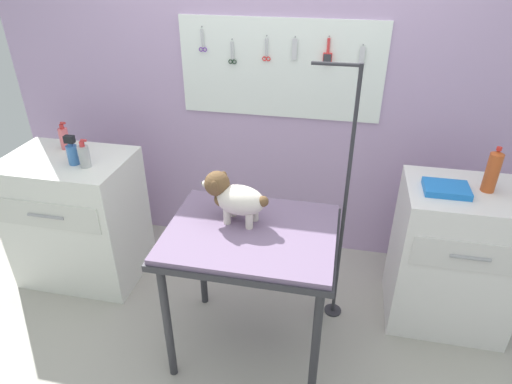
% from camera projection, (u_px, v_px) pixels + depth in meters
% --- Properties ---
extents(ground, '(4.40, 4.00, 0.04)m').
position_uv_depth(ground, '(237.00, 368.00, 2.52)').
color(ground, '#A8A499').
extents(rear_wall_panel, '(4.00, 0.11, 2.30)m').
position_uv_depth(rear_wall_panel, '(278.00, 101.00, 3.03)').
color(rear_wall_panel, '#B598C2').
rests_on(rear_wall_panel, ground).
extents(grooming_table, '(0.89, 0.70, 0.83)m').
position_uv_depth(grooming_table, '(251.00, 244.00, 2.29)').
color(grooming_table, '#2D2D33').
rests_on(grooming_table, ground).
extents(grooming_arm, '(0.30, 0.11, 1.61)m').
position_uv_depth(grooming_arm, '(342.00, 215.00, 2.52)').
color(grooming_arm, '#2D2D33').
rests_on(grooming_arm, ground).
extents(dog, '(0.37, 0.21, 0.27)m').
position_uv_depth(dog, '(233.00, 197.00, 2.25)').
color(dog, silver).
rests_on(dog, grooming_table).
extents(counter_left, '(0.80, 0.58, 0.91)m').
position_uv_depth(counter_left, '(78.00, 218.00, 3.02)').
color(counter_left, silver).
rests_on(counter_left, ground).
extents(cabinet_right, '(0.68, 0.54, 0.92)m').
position_uv_depth(cabinet_right, '(453.00, 257.00, 2.65)').
color(cabinet_right, silver).
rests_on(cabinet_right, ground).
extents(detangler_spray, '(0.07, 0.07, 0.19)m').
position_uv_depth(detangler_spray, '(72.00, 152.00, 2.69)').
color(detangler_spray, '#3A70B3').
rests_on(detangler_spray, counter_left).
extents(shampoo_bottle, '(0.06, 0.06, 0.19)m').
position_uv_depth(shampoo_bottle, '(64.00, 138.00, 2.90)').
color(shampoo_bottle, '#DA6269').
rests_on(shampoo_bottle, counter_left).
extents(conditioner_bottle, '(0.07, 0.07, 0.18)m').
position_uv_depth(conditioner_bottle, '(84.00, 156.00, 2.66)').
color(conditioner_bottle, '#AAADAE').
rests_on(conditioner_bottle, counter_left).
extents(soda_bottle, '(0.07, 0.07, 0.26)m').
position_uv_depth(soda_bottle, '(493.00, 171.00, 2.36)').
color(soda_bottle, '#BE4F21').
rests_on(soda_bottle, cabinet_right).
extents(supply_tray, '(0.24, 0.18, 0.04)m').
position_uv_depth(supply_tray, '(446.00, 189.00, 2.40)').
color(supply_tray, blue).
rests_on(supply_tray, cabinet_right).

